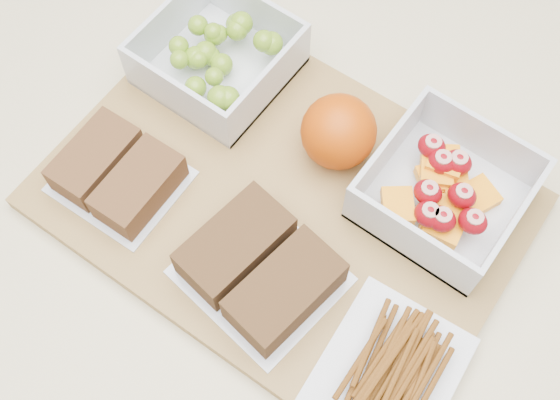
# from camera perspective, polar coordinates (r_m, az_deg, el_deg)

# --- Properties ---
(ground) EXTENTS (4.00, 4.00, 0.00)m
(ground) POSITION_cam_1_polar(r_m,az_deg,el_deg) (1.53, -0.37, -15.20)
(ground) COLOR gray
(ground) RESTS_ON ground
(counter) EXTENTS (1.20, 0.90, 0.90)m
(counter) POSITION_cam_1_polar(r_m,az_deg,el_deg) (1.09, -0.51, -10.90)
(counter) COLOR beige
(counter) RESTS_ON ground
(cutting_board) EXTENTS (0.43, 0.31, 0.02)m
(cutting_board) POSITION_cam_1_polar(r_m,az_deg,el_deg) (0.66, 0.23, -0.09)
(cutting_board) COLOR #A07B42
(cutting_board) RESTS_ON counter
(grape_container) EXTENTS (0.13, 0.13, 0.06)m
(grape_container) POSITION_cam_1_polar(r_m,az_deg,el_deg) (0.71, -4.90, 11.57)
(grape_container) COLOR silver
(grape_container) RESTS_ON cutting_board
(fruit_container) EXTENTS (0.13, 0.13, 0.06)m
(fruit_container) POSITION_cam_1_polar(r_m,az_deg,el_deg) (0.65, 13.19, 0.65)
(fruit_container) COLOR silver
(fruit_container) RESTS_ON cutting_board
(orange) EXTENTS (0.07, 0.07, 0.07)m
(orange) POSITION_cam_1_polar(r_m,az_deg,el_deg) (0.65, 4.78, 5.56)
(orange) COLOR #C74604
(orange) RESTS_ON cutting_board
(sandwich_bag_left) EXTENTS (0.11, 0.10, 0.03)m
(sandwich_bag_left) POSITION_cam_1_polar(r_m,az_deg,el_deg) (0.66, -13.08, 2.11)
(sandwich_bag_left) COLOR silver
(sandwich_bag_left) RESTS_ON cutting_board
(sandwich_bag_center) EXTENTS (0.14, 0.13, 0.04)m
(sandwich_bag_center) POSITION_cam_1_polar(r_m,az_deg,el_deg) (0.60, -1.64, -5.58)
(sandwich_bag_center) COLOR silver
(sandwich_bag_center) RESTS_ON cutting_board
(pretzel_bag) EXTENTS (0.12, 0.14, 0.03)m
(pretzel_bag) POSITION_cam_1_polar(r_m,az_deg,el_deg) (0.59, 8.95, -13.38)
(pretzel_bag) COLOR silver
(pretzel_bag) RESTS_ON cutting_board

